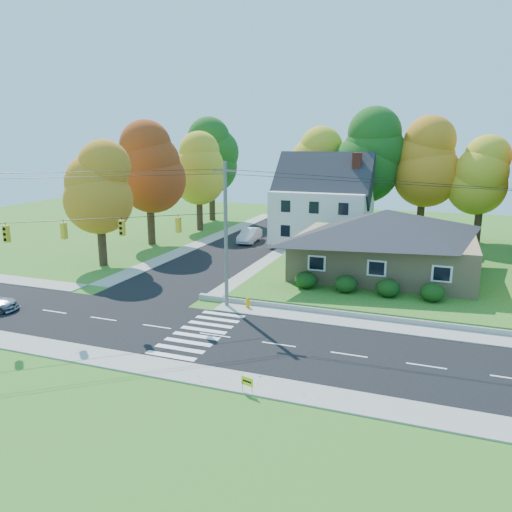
{
  "coord_description": "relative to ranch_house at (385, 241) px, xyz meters",
  "views": [
    {
      "loc": [
        12.01,
        -25.32,
        11.39
      ],
      "look_at": [
        -0.35,
        8.0,
        3.1
      ],
      "focal_mm": 35.0,
      "sensor_mm": 36.0,
      "label": 1
    }
  ],
  "objects": [
    {
      "name": "ground",
      "position": [
        -8.0,
        -16.0,
        -3.27
      ],
      "size": [
        120.0,
        120.0,
        0.0
      ],
      "primitive_type": "plane",
      "color": "#3D7923"
    },
    {
      "name": "road_main",
      "position": [
        -8.0,
        -16.0,
        -3.26
      ],
      "size": [
        90.0,
        8.0,
        0.02
      ],
      "primitive_type": "cube",
      "color": "black",
      "rests_on": "ground"
    },
    {
      "name": "road_cross",
      "position": [
        -16.0,
        10.0,
        -3.25
      ],
      "size": [
        8.0,
        44.0,
        0.02
      ],
      "primitive_type": "cube",
      "color": "black",
      "rests_on": "ground"
    },
    {
      "name": "sidewalk_north",
      "position": [
        -8.0,
        -11.0,
        -3.23
      ],
      "size": [
        90.0,
        2.0,
        0.08
      ],
      "primitive_type": "cube",
      "color": "#9C9A90",
      "rests_on": "ground"
    },
    {
      "name": "sidewalk_south",
      "position": [
        -8.0,
        -21.0,
        -3.23
      ],
      "size": [
        90.0,
        2.0,
        0.08
      ],
      "primitive_type": "cube",
      "color": "#9C9A90",
      "rests_on": "ground"
    },
    {
      "name": "lawn",
      "position": [
        5.0,
        5.0,
        -3.02
      ],
      "size": [
        30.0,
        30.0,
        0.5
      ],
      "primitive_type": "cube",
      "color": "#3D7923",
      "rests_on": "ground"
    },
    {
      "name": "ranch_house",
      "position": [
        0.0,
        0.0,
        0.0
      ],
      "size": [
        14.6,
        10.6,
        5.4
      ],
      "color": "tan",
      "rests_on": "lawn"
    },
    {
      "name": "colonial_house",
      "position": [
        -7.96,
        12.0,
        1.32
      ],
      "size": [
        10.4,
        8.4,
        9.6
      ],
      "color": "silver",
      "rests_on": "lawn"
    },
    {
      "name": "hedge_row",
      "position": [
        -0.5,
        -6.2,
        -2.13
      ],
      "size": [
        10.7,
        1.7,
        1.27
      ],
      "color": "#163A10",
      "rests_on": "lawn"
    },
    {
      "name": "traffic_infrastructure",
      "position": [
        -8.15,
        -14.65,
        1.88
      ],
      "size": [
        38.1,
        10.66,
        10.0
      ],
      "color": "#666059",
      "rests_on": "ground"
    },
    {
      "name": "tree_lot_0",
      "position": [
        -10.0,
        18.0,
        5.04
      ],
      "size": [
        6.72,
        6.72,
        12.51
      ],
      "color": "#3F2A19",
      "rests_on": "lawn"
    },
    {
      "name": "tree_lot_1",
      "position": [
        -4.0,
        17.0,
        6.35
      ],
      "size": [
        7.84,
        7.84,
        14.6
      ],
      "color": "#3F2A19",
      "rests_on": "lawn"
    },
    {
      "name": "tree_lot_2",
      "position": [
        2.0,
        18.0,
        5.7
      ],
      "size": [
        7.28,
        7.28,
        13.56
      ],
      "color": "#3F2A19",
      "rests_on": "lawn"
    },
    {
      "name": "tree_lot_3",
      "position": [
        8.0,
        17.0,
        4.39
      ],
      "size": [
        6.16,
        6.16,
        11.47
      ],
      "color": "#3F2A19",
      "rests_on": "lawn"
    },
    {
      "name": "tree_west_0",
      "position": [
        -25.0,
        -4.0,
        3.89
      ],
      "size": [
        6.16,
        6.16,
        11.47
      ],
      "color": "#3F2A19",
      "rests_on": "ground"
    },
    {
      "name": "tree_west_1",
      "position": [
        -26.0,
        6.0,
        5.2
      ],
      "size": [
        7.28,
        7.28,
        13.56
      ],
      "color": "#3F2A19",
      "rests_on": "ground"
    },
    {
      "name": "tree_west_2",
      "position": [
        -25.0,
        16.0,
        4.54
      ],
      "size": [
        6.72,
        6.72,
        12.51
      ],
      "color": "#3F2A19",
      "rests_on": "ground"
    },
    {
      "name": "tree_west_3",
      "position": [
        -27.0,
        24.0,
        5.85
      ],
      "size": [
        7.84,
        7.84,
        14.6
      ],
      "color": "#3F2A19",
      "rests_on": "ground"
    },
    {
      "name": "white_car",
      "position": [
        -16.05,
        10.67,
        -2.45
      ],
      "size": [
        2.03,
        4.94,
        1.59
      ],
      "primitive_type": "imported",
      "rotation": [
        0.0,
        0.0,
        0.07
      ],
      "color": "#B9B7C1",
      "rests_on": "road_cross"
    },
    {
      "name": "fire_hydrant",
      "position": [
        -7.96,
        -10.72,
        -2.91
      ],
      "size": [
        0.43,
        0.34,
        0.75
      ],
      "color": "#D69700",
      "rests_on": "ground"
    },
    {
      "name": "yard_sign",
      "position": [
        -3.65,
        -21.82,
        -2.68
      ],
      "size": [
        0.64,
        0.2,
        0.81
      ],
      "color": "black",
      "rests_on": "ground"
    }
  ]
}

